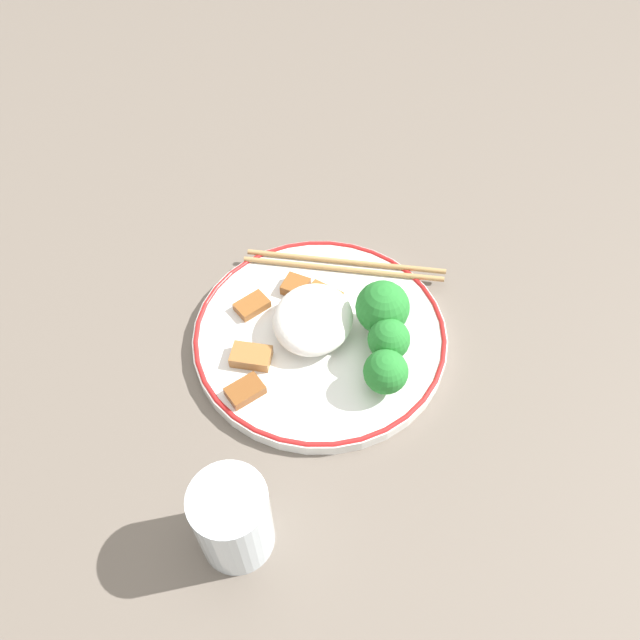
{
  "coord_description": "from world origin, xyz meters",
  "views": [
    {
      "loc": [
        0.36,
        0.11,
        0.53
      ],
      "look_at": [
        0.0,
        0.0,
        0.03
      ],
      "focal_mm": 35.0,
      "sensor_mm": 36.0,
      "label": 1
    }
  ],
  "objects_px": {
    "chopsticks": "(343,265)",
    "drinking_glass": "(233,520)",
    "broccoli_back_right": "(382,308)",
    "broccoli_back_left": "(386,372)",
    "broccoli_back_center": "(389,340)",
    "plate": "(320,335)"
  },
  "relations": [
    {
      "from": "broccoli_back_left",
      "to": "broccoli_back_center",
      "type": "bearing_deg",
      "value": -171.35
    },
    {
      "from": "plate",
      "to": "broccoli_back_center",
      "type": "relative_size",
      "value": 5.06
    },
    {
      "from": "broccoli_back_right",
      "to": "drinking_glass",
      "type": "xyz_separation_m",
      "value": [
        0.24,
        -0.06,
        -0.01
      ]
    },
    {
      "from": "plate",
      "to": "broccoli_back_center",
      "type": "xyz_separation_m",
      "value": [
        0.01,
        0.07,
        0.03
      ]
    },
    {
      "from": "plate",
      "to": "chopsticks",
      "type": "distance_m",
      "value": 0.09
    },
    {
      "from": "broccoli_back_right",
      "to": "broccoli_back_left",
      "type": "bearing_deg",
      "value": 16.26
    },
    {
      "from": "broccoli_back_right",
      "to": "plate",
      "type": "bearing_deg",
      "value": -69.92
    },
    {
      "from": "broccoli_back_center",
      "to": "chopsticks",
      "type": "relative_size",
      "value": 0.23
    },
    {
      "from": "plate",
      "to": "broccoli_back_right",
      "type": "height_order",
      "value": "broccoli_back_right"
    },
    {
      "from": "broccoli_back_center",
      "to": "drinking_glass",
      "type": "xyz_separation_m",
      "value": [
        0.2,
        -0.08,
        0.0
      ]
    },
    {
      "from": "plate",
      "to": "drinking_glass",
      "type": "bearing_deg",
      "value": -1.73
    },
    {
      "from": "plate",
      "to": "drinking_glass",
      "type": "xyz_separation_m",
      "value": [
        0.22,
        -0.01,
        0.03
      ]
    },
    {
      "from": "broccoli_back_center",
      "to": "broccoli_back_right",
      "type": "relative_size",
      "value": 0.82
    },
    {
      "from": "broccoli_back_left",
      "to": "broccoli_back_right",
      "type": "height_order",
      "value": "broccoli_back_right"
    },
    {
      "from": "drinking_glass",
      "to": "plate",
      "type": "bearing_deg",
      "value": 178.27
    },
    {
      "from": "chopsticks",
      "to": "drinking_glass",
      "type": "distance_m",
      "value": 0.31
    },
    {
      "from": "broccoli_back_left",
      "to": "chopsticks",
      "type": "distance_m",
      "value": 0.16
    },
    {
      "from": "plate",
      "to": "broccoli_back_left",
      "type": "xyz_separation_m",
      "value": [
        0.05,
        0.08,
        0.03
      ]
    },
    {
      "from": "broccoli_back_left",
      "to": "chopsticks",
      "type": "relative_size",
      "value": 0.22
    },
    {
      "from": "broccoli_back_left",
      "to": "broccoli_back_center",
      "type": "height_order",
      "value": "broccoli_back_center"
    },
    {
      "from": "broccoli_back_center",
      "to": "plate",
      "type": "bearing_deg",
      "value": -99.07
    },
    {
      "from": "broccoli_back_right",
      "to": "drinking_glass",
      "type": "height_order",
      "value": "drinking_glass"
    }
  ]
}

